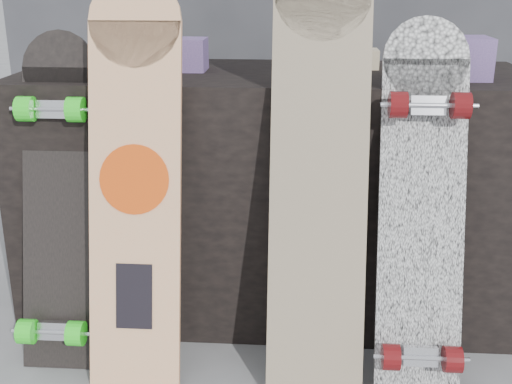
# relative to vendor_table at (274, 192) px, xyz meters

# --- Properties ---
(ground) EXTENTS (60.00, 60.00, 0.00)m
(ground) POSITION_rel_vendor_table_xyz_m (0.00, -0.50, -0.40)
(ground) COLOR slate
(ground) RESTS_ON ground
(vendor_table) EXTENTS (1.60, 0.60, 0.80)m
(vendor_table) POSITION_rel_vendor_table_xyz_m (0.00, 0.00, 0.00)
(vendor_table) COLOR black
(vendor_table) RESTS_ON ground
(merch_box_purple) EXTENTS (0.18, 0.12, 0.10)m
(merch_box_purple) POSITION_rel_vendor_table_xyz_m (-0.31, 0.01, 0.45)
(merch_box_purple) COLOR #4A3975
(merch_box_purple) RESTS_ON vendor_table
(merch_box_small) EXTENTS (0.14, 0.14, 0.12)m
(merch_box_small) POSITION_rel_vendor_table_xyz_m (0.56, -0.10, 0.46)
(merch_box_small) COLOR #4A3975
(merch_box_small) RESTS_ON vendor_table
(merch_box_flat) EXTENTS (0.22, 0.10, 0.06)m
(merch_box_flat) POSITION_rel_vendor_table_xyz_m (0.22, 0.11, 0.43)
(merch_box_flat) COLOR #D1B78C
(merch_box_flat) RESTS_ON vendor_table
(longboard_geisha) EXTENTS (0.25, 0.29, 1.10)m
(longboard_geisha) POSITION_rel_vendor_table_xyz_m (-0.36, -0.39, 0.18)
(longboard_geisha) COLOR beige
(longboard_geisha) RESTS_ON ground
(longboard_celtic) EXTENTS (0.26, 0.34, 1.18)m
(longboard_celtic) POSITION_rel_vendor_table_xyz_m (0.14, -0.38, 0.23)
(longboard_celtic) COLOR beige
(longboard_celtic) RESTS_ON ground
(longboard_cascadia) EXTENTS (0.23, 0.36, 0.99)m
(longboard_cascadia) POSITION_rel_vendor_table_xyz_m (0.41, -0.39, 0.11)
(longboard_cascadia) COLOR white
(longboard_cascadia) RESTS_ON ground
(skateboard_dark) EXTENTS (0.21, 0.33, 0.95)m
(skateboard_dark) POSITION_rel_vendor_table_xyz_m (-0.60, -0.34, 0.09)
(skateboard_dark) COLOR black
(skateboard_dark) RESTS_ON ground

